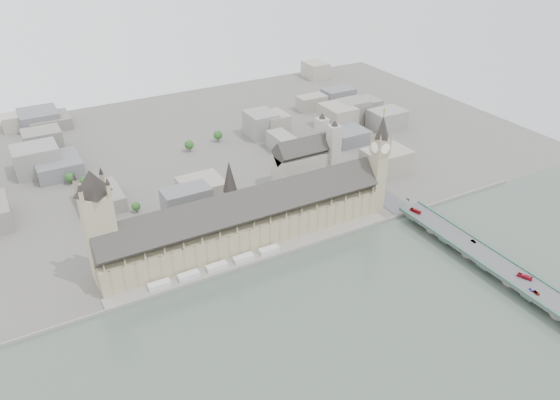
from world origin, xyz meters
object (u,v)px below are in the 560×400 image
palace_of_westminster (245,221)px  car_silver (473,241)px  elizabeth_tower (380,157)px  red_bus_north (416,211)px  car_approach (408,199)px  victoria_tower (99,222)px  westminster_bridge (463,246)px  red_bus_south (525,277)px  car_blue (531,290)px  car_grey (536,293)px  westminster_abbey (307,160)px

palace_of_westminster → car_silver: 202.40m
elizabeth_tower → red_bus_north: size_ratio=9.56×
palace_of_westminster → car_approach: 170.11m
victoria_tower → red_bus_north: bearing=-11.0°
palace_of_westminster → car_silver: size_ratio=54.73×
westminster_bridge → victoria_tower: bearing=158.2°
elizabeth_tower → red_bus_south: elizabeth_tower is taller
westminster_bridge → red_bus_south: size_ratio=28.03×
victoria_tower → car_approach: victoria_tower is taller
palace_of_westminster → car_blue: size_ratio=68.33×
car_blue → car_approach: (10.71, 155.27, 0.08)m
elizabeth_tower → red_bus_north: 62.11m
westminster_bridge → red_bus_north: 59.75m
red_bus_south → car_grey: (-7.70, -17.29, -0.81)m
palace_of_westminster → red_bus_south: palace_of_westminster is taller
westminster_bridge → westminster_abbey: 190.56m
elizabeth_tower → red_bus_south: (27.06, -157.04, -46.22)m
elizabeth_tower → victoria_tower: 260.64m
car_grey → car_approach: car_grey is taller
elizabeth_tower → westminster_bridge: 111.81m
red_bus_south → car_grey: size_ratio=2.01×
palace_of_westminster → red_bus_north: size_ratio=23.56×
westminster_abbey → red_bus_north: (47.12, -123.26, -13.26)m
palace_of_westminster → victoria_tower: bearing=177.0°
car_blue → elizabeth_tower: bearing=117.2°
red_bus_north → car_approach: size_ratio=2.20×
victoria_tower → car_blue: size_ratio=25.79×
car_silver → car_approach: bearing=89.0°
westminster_bridge → car_silver: (6.36, -4.54, 5.92)m
victoria_tower → red_bus_south: 339.00m
westminster_abbey → car_approach: (56.73, -101.63, -14.09)m
victoria_tower → car_silver: (290.36, -118.04, -44.16)m
westminster_abbey → westminster_bridge: bearing=-74.4°
car_silver → elizabeth_tower: bearing=105.4°
palace_of_westminster → westminster_bridge: palace_of_westminster is taller
palace_of_westminster → car_grey: palace_of_westminster is taller
elizabeth_tower → red_bus_north: bearing=-61.1°
car_silver → car_grey: bearing=-99.9°
victoria_tower → red_bus_south: bearing=-31.4°
westminster_abbey → car_approach: size_ratio=13.33×
red_bus_north → red_bus_south: bearing=-99.0°
car_silver → car_grey: size_ratio=0.84×
victoria_tower → red_bus_south: (287.06, -175.04, -43.34)m
red_bus_south → car_grey: 18.94m
elizabeth_tower → westminster_abbey: bearing=107.3°
red_bus_north → car_blue: bearing=-102.8°
car_grey → palace_of_westminster: bearing=138.9°
westminster_abbey → car_grey: bearing=-79.9°
red_bus_north → car_grey: bearing=-102.6°
palace_of_westminster → westminster_abbey: westminster_abbey is taller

